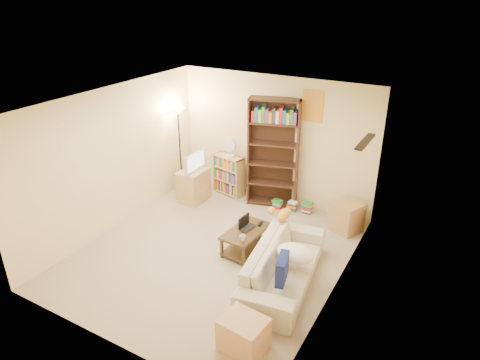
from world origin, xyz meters
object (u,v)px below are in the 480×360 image
object	(u,v)px
coffee_table	(246,238)
tall_bookshelf	(273,151)
tabby_cat	(282,214)
end_cabinet	(244,334)
floor_lamp	(179,126)
television	(193,161)
side_table	(347,216)
sofa	(283,265)
laptop	(250,229)
tv_stand	(194,185)
short_bookshelf	(229,175)
desk_fan	(229,146)
mug	(242,238)

from	to	relation	value
coffee_table	tall_bookshelf	world-z (taller)	tall_bookshelf
tabby_cat	end_cabinet	distance (m)	2.23
floor_lamp	end_cabinet	distance (m)	4.64
television	end_cabinet	size ratio (longest dim) A/B	1.28
end_cabinet	floor_lamp	bearing A→B (deg)	135.72
side_table	tall_bookshelf	bearing A→B (deg)	170.58
sofa	tabby_cat	distance (m)	0.92
laptop	side_table	bearing A→B (deg)	-33.76
laptop	tv_stand	xyz separation A→B (m)	(-1.83, 1.03, -0.07)
sofa	tv_stand	distance (m)	3.07
tabby_cat	tall_bookshelf	world-z (taller)	tall_bookshelf
television	end_cabinet	bearing A→B (deg)	-136.22
tabby_cat	floor_lamp	size ratio (longest dim) A/B	0.27
short_bookshelf	desk_fan	distance (m)	0.66
tv_stand	short_bookshelf	xyz separation A→B (m)	(0.47, 0.60, 0.10)
end_cabinet	short_bookshelf	bearing A→B (deg)	123.08
sofa	coffee_table	xyz separation A→B (m)	(-0.87, 0.46, -0.06)
laptop	end_cabinet	distance (m)	2.12
mug	floor_lamp	distance (m)	3.00
tabby_cat	mug	size ratio (longest dim) A/B	4.36
tv_stand	laptop	bearing A→B (deg)	-28.81
sofa	tabby_cat	xyz separation A→B (m)	(-0.38, 0.75, 0.38)
tv_stand	tall_bookshelf	distance (m)	1.76
tv_stand	television	distance (m)	0.52
desk_fan	floor_lamp	size ratio (longest dim) A/B	0.24
tv_stand	desk_fan	bearing A→B (deg)	47.54
sofa	desk_fan	distance (m)	3.10
laptop	short_bookshelf	bearing A→B (deg)	46.74
short_bookshelf	desk_fan	xyz separation A→B (m)	(0.05, -0.04, 0.65)
television	floor_lamp	distance (m)	0.77
sofa	short_bookshelf	world-z (taller)	short_bookshelf
mug	tall_bookshelf	xyz separation A→B (m)	(-0.45, 2.02, 0.69)
laptop	floor_lamp	xyz separation A→B (m)	(-2.28, 1.23, 1.04)
coffee_table	television	bearing A→B (deg)	153.62
coffee_table	laptop	xyz separation A→B (m)	(0.05, 0.05, 0.16)
floor_lamp	tv_stand	bearing A→B (deg)	-24.57
mug	desk_fan	distance (m)	2.46
floor_lamp	side_table	xyz separation A→B (m)	(3.47, 0.17, -1.17)
sofa	television	size ratio (longest dim) A/B	3.23
mug	television	distance (m)	2.38
laptop	short_bookshelf	xyz separation A→B (m)	(-1.37, 1.62, 0.02)
tv_stand	side_table	distance (m)	3.04
mug	tabby_cat	bearing A→B (deg)	56.40
side_table	mug	bearing A→B (deg)	-122.89
television	side_table	size ratio (longest dim) A/B	1.25
coffee_table	short_bookshelf	bearing A→B (deg)	132.98
tall_bookshelf	desk_fan	distance (m)	0.93
tabby_cat	short_bookshelf	bearing A→B (deg)	142.43
laptop	tall_bookshelf	xyz separation A→B (m)	(-0.40, 1.66, 0.73)
sofa	floor_lamp	size ratio (longest dim) A/B	1.20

